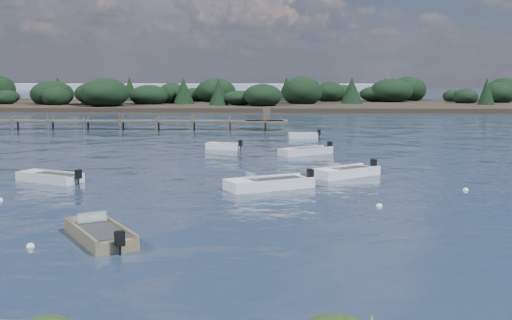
{
  "coord_description": "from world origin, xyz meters",
  "views": [
    {
      "loc": [
        4.94,
        -27.38,
        6.61
      ],
      "look_at": [
        3.74,
        14.0,
        1.0
      ],
      "focal_mm": 45.0,
      "sensor_mm": 36.0,
      "label": 1
    }
  ],
  "objects_px": {
    "dinghy_near_olive": "(100,236)",
    "tender_far_grey_b": "(303,137)",
    "dinghy_mid_white_a": "(269,186)",
    "dinghy_mid_white_b": "(346,174)",
    "tender_far_white": "(223,147)",
    "jetty": "(50,121)",
    "dinghy_extra_a": "(306,153)",
    "dinghy_mid_grey": "(50,179)"
  },
  "relations": [
    {
      "from": "dinghy_mid_white_a",
      "to": "dinghy_mid_white_b",
      "type": "bearing_deg",
      "value": 42.69
    },
    {
      "from": "dinghy_mid_grey",
      "to": "dinghy_mid_white_a",
      "type": "relative_size",
      "value": 0.84
    },
    {
      "from": "dinghy_near_olive",
      "to": "dinghy_extra_a",
      "type": "height_order",
      "value": "dinghy_near_olive"
    },
    {
      "from": "tender_far_white",
      "to": "dinghy_extra_a",
      "type": "height_order",
      "value": "dinghy_extra_a"
    },
    {
      "from": "dinghy_near_olive",
      "to": "dinghy_extra_a",
      "type": "relative_size",
      "value": 1.03
    },
    {
      "from": "dinghy_mid_white_a",
      "to": "dinghy_mid_grey",
      "type": "bearing_deg",
      "value": 171.58
    },
    {
      "from": "dinghy_mid_grey",
      "to": "tender_far_white",
      "type": "height_order",
      "value": "dinghy_mid_grey"
    },
    {
      "from": "tender_far_white",
      "to": "dinghy_extra_a",
      "type": "bearing_deg",
      "value": -26.12
    },
    {
      "from": "dinghy_mid_grey",
      "to": "dinghy_near_olive",
      "type": "relative_size",
      "value": 0.94
    },
    {
      "from": "dinghy_mid_white_a",
      "to": "jetty",
      "type": "relative_size",
      "value": 0.08
    },
    {
      "from": "dinghy_near_olive",
      "to": "tender_far_grey_b",
      "type": "distance_m",
      "value": 42.01
    },
    {
      "from": "dinghy_mid_white_a",
      "to": "dinghy_extra_a",
      "type": "bearing_deg",
      "value": 79.61
    },
    {
      "from": "dinghy_extra_a",
      "to": "jetty",
      "type": "xyz_separation_m",
      "value": [
        -29.25,
        23.14,
        0.82
      ]
    },
    {
      "from": "dinghy_near_olive",
      "to": "dinghy_mid_white_b",
      "type": "bearing_deg",
      "value": 54.63
    },
    {
      "from": "dinghy_near_olive",
      "to": "dinghy_mid_white_a",
      "type": "height_order",
      "value": "dinghy_mid_white_a"
    },
    {
      "from": "dinghy_mid_grey",
      "to": "tender_far_white",
      "type": "xyz_separation_m",
      "value": [
        9.31,
        17.17,
        0.0
      ]
    },
    {
      "from": "dinghy_mid_white_a",
      "to": "tender_far_grey_b",
      "type": "xyz_separation_m",
      "value": [
        3.24,
        29.06,
        -0.01
      ]
    },
    {
      "from": "dinghy_extra_a",
      "to": "dinghy_mid_white_b",
      "type": "distance_m",
      "value": 11.34
    },
    {
      "from": "tender_far_white",
      "to": "dinghy_mid_white_a",
      "type": "distance_m",
      "value": 19.62
    },
    {
      "from": "dinghy_mid_white_b",
      "to": "dinghy_mid_white_a",
      "type": "bearing_deg",
      "value": -137.31
    },
    {
      "from": "tender_far_grey_b",
      "to": "jetty",
      "type": "xyz_separation_m",
      "value": [
        -29.61,
        9.78,
        0.82
      ]
    },
    {
      "from": "dinghy_near_olive",
      "to": "tender_far_grey_b",
      "type": "height_order",
      "value": "dinghy_near_olive"
    },
    {
      "from": "tender_far_white",
      "to": "jetty",
      "type": "relative_size",
      "value": 0.05
    },
    {
      "from": "dinghy_mid_grey",
      "to": "dinghy_mid_white_b",
      "type": "height_order",
      "value": "dinghy_mid_white_b"
    },
    {
      "from": "dinghy_mid_white_b",
      "to": "tender_far_grey_b",
      "type": "distance_m",
      "value": 24.57
    },
    {
      "from": "dinghy_near_olive",
      "to": "jetty",
      "type": "bearing_deg",
      "value": 111.28
    },
    {
      "from": "dinghy_extra_a",
      "to": "dinghy_mid_white_b",
      "type": "height_order",
      "value": "dinghy_mid_white_b"
    },
    {
      "from": "dinghy_mid_white_a",
      "to": "tender_far_grey_b",
      "type": "height_order",
      "value": "dinghy_mid_white_a"
    },
    {
      "from": "tender_far_white",
      "to": "jetty",
      "type": "height_order",
      "value": "jetty"
    },
    {
      "from": "dinghy_near_olive",
      "to": "dinghy_mid_white_a",
      "type": "distance_m",
      "value": 13.52
    },
    {
      "from": "dinghy_extra_a",
      "to": "jetty",
      "type": "bearing_deg",
      "value": 141.64
    },
    {
      "from": "dinghy_near_olive",
      "to": "dinghy_mid_white_b",
      "type": "xyz_separation_m",
      "value": [
        11.58,
        16.31,
        0.0
      ]
    },
    {
      "from": "tender_far_white",
      "to": "tender_far_grey_b",
      "type": "relative_size",
      "value": 0.98
    },
    {
      "from": "dinghy_near_olive",
      "to": "dinghy_extra_a",
      "type": "distance_m",
      "value": 29.08
    },
    {
      "from": "jetty",
      "to": "dinghy_near_olive",
      "type": "bearing_deg",
      "value": -68.72
    },
    {
      "from": "dinghy_extra_a",
      "to": "jetty",
      "type": "distance_m",
      "value": 37.3
    },
    {
      "from": "dinghy_mid_white_b",
      "to": "tender_far_grey_b",
      "type": "height_order",
      "value": "dinghy_mid_white_b"
    },
    {
      "from": "dinghy_mid_white_b",
      "to": "tender_far_grey_b",
      "type": "bearing_deg",
      "value": 93.93
    },
    {
      "from": "dinghy_near_olive",
      "to": "tender_far_grey_b",
      "type": "relative_size",
      "value": 1.42
    },
    {
      "from": "dinghy_near_olive",
      "to": "dinghy_mid_white_a",
      "type": "bearing_deg",
      "value": 60.52
    },
    {
      "from": "tender_far_white",
      "to": "dinghy_mid_white_b",
      "type": "distance_m",
      "value": 17.23
    },
    {
      "from": "tender_far_grey_b",
      "to": "jetty",
      "type": "relative_size",
      "value": 0.05
    }
  ]
}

